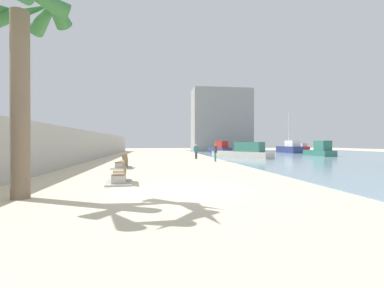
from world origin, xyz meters
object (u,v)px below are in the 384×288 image
at_px(boat_mid_bay, 320,150).
at_px(boat_far_left, 220,149).
at_px(bench_near, 120,178).
at_px(boat_outer, 301,148).
at_px(person_walking, 215,151).
at_px(bench_far, 122,165).
at_px(person_standing, 196,150).
at_px(boat_far_right, 290,148).
at_px(boat_nearest, 244,152).
at_px(palm_tree, 18,29).

bearing_deg(boat_mid_bay, boat_far_left, 129.93).
xyz_separation_m(bench_near, boat_outer, (31.08, 40.60, 0.44)).
bearing_deg(boat_outer, boat_far_left, -161.07).
bearing_deg(person_walking, bench_far, -144.52).
distance_m(bench_near, person_standing, 18.33).
bearing_deg(boat_far_right, person_walking, -131.61).
bearing_deg(bench_near, boat_far_left, 69.81).
height_order(boat_nearest, boat_far_left, boat_far_left).
bearing_deg(boat_nearest, boat_mid_bay, 15.30).
relative_size(person_walking, boat_far_left, 0.28).
relative_size(bench_far, boat_mid_bay, 0.46).
xyz_separation_m(person_standing, boat_far_right, (18.67, 15.42, -0.11)).
height_order(person_walking, person_standing, person_walking).
distance_m(palm_tree, person_walking, 19.49).
bearing_deg(bench_far, boat_mid_bay, 30.63).
relative_size(boat_far_left, boat_outer, 1.09).
distance_m(boat_far_left, boat_outer, 19.53).
distance_m(palm_tree, boat_outer, 55.47).
bearing_deg(bench_far, person_walking, 35.48).
distance_m(boat_far_left, boat_far_right, 12.14).
bearing_deg(person_walking, boat_nearest, 50.12).
xyz_separation_m(boat_nearest, boat_far_right, (12.97, 14.28, 0.14)).
xyz_separation_m(bench_far, person_walking, (7.92, 5.65, 0.76)).
relative_size(bench_near, person_walking, 1.29).
bearing_deg(person_standing, bench_near, -109.04).
xyz_separation_m(palm_tree, boat_nearest, (14.43, 21.55, -4.72)).
height_order(boat_nearest, boat_mid_bay, boat_mid_bay).
relative_size(bench_near, bench_far, 1.00).
bearing_deg(person_walking, boat_outer, 49.04).
bearing_deg(boat_far_right, bench_far, -135.09).
height_order(palm_tree, person_standing, palm_tree).
bearing_deg(palm_tree, boat_nearest, 56.20).
height_order(bench_far, boat_far_right, boat_far_right).
height_order(person_standing, boat_nearest, boat_nearest).
bearing_deg(boat_mid_bay, person_standing, -166.01).
bearing_deg(person_walking, palm_tree, -121.56).
distance_m(boat_far_right, boat_mid_bay, 11.22).
relative_size(palm_tree, bench_far, 3.38).
relative_size(person_walking, boat_outer, 0.31).
xyz_separation_m(bench_near, boat_far_right, (24.64, 32.73, 0.60)).
distance_m(boat_nearest, boat_mid_bay, 11.96).
distance_m(person_walking, boat_far_left, 21.89).
height_order(boat_mid_bay, boat_outer, boat_mid_bay).
distance_m(boat_nearest, boat_far_right, 19.29).
height_order(bench_far, person_walking, person_walking).
relative_size(person_standing, boat_far_left, 0.27).
xyz_separation_m(bench_far, boat_outer, (31.82, 33.18, 0.44)).
relative_size(person_standing, boat_outer, 0.30).
height_order(boat_far_left, boat_mid_bay, boat_far_left).
relative_size(bench_far, boat_far_left, 0.37).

